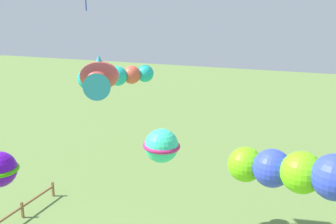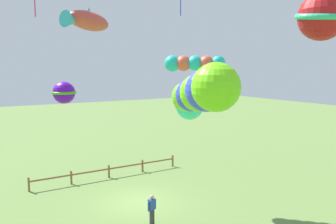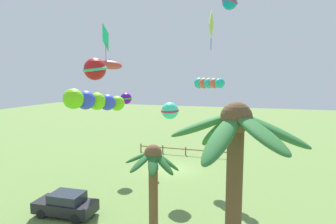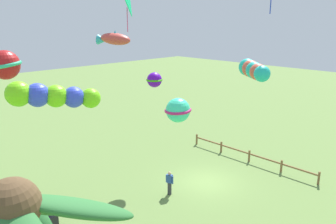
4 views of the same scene
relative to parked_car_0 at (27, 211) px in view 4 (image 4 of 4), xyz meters
The scene contains 10 objects.
ground_plane 11.63m from the parked_car_0, 109.62° to the right, with size 120.00×120.00×0.00m, color olive.
rail_fence 16.64m from the parked_car_0, 104.04° to the right, with size 11.13×0.12×0.95m.
parked_car_0 is the anchor object (origin of this frame).
spectator_0 8.56m from the parked_car_0, 112.40° to the right, with size 0.53×0.32×1.59m.
kite_ball_0 10.07m from the parked_car_0, 125.09° to the right, with size 1.94×1.95×1.36m.
kite_fish_1 11.19m from the parked_car_0, 87.55° to the right, with size 2.36×1.81×0.97m.
kite_tube_2 14.77m from the parked_car_0, 125.45° to the right, with size 2.98×2.81×1.00m.
kite_ball_4 11.74m from the parked_car_0, 87.61° to the right, with size 1.53×1.53×1.08m.
kite_ball_5 9.15m from the parked_car_0, 158.61° to the left, with size 1.77×1.77×1.17m.
kite_tube_6 6.85m from the parked_car_0, 136.51° to the right, with size 2.41×4.33×1.66m.
Camera 4 is at (-13.29, 16.95, 10.96)m, focal length 35.95 mm.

